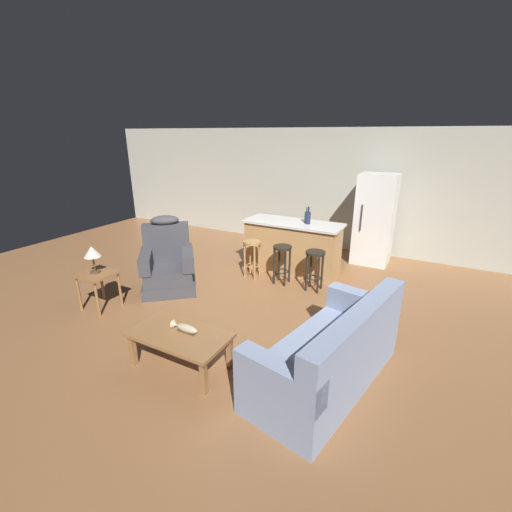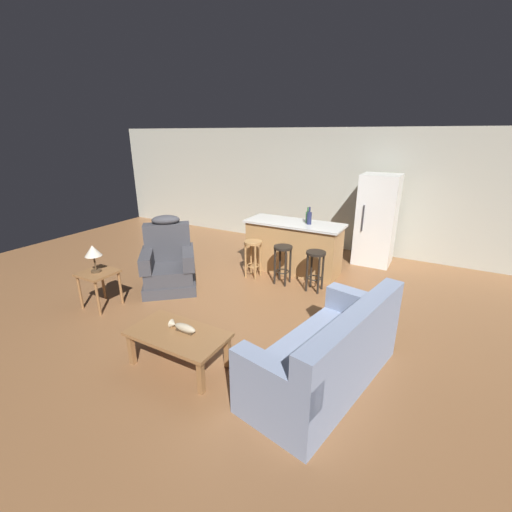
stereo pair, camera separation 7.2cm
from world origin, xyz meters
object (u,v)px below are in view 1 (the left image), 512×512
Objects in this scene: end_table at (98,279)px; bar_stool_middle at (282,258)px; coffee_table at (180,338)px; fish_figurine at (185,328)px; bar_stool_right at (315,263)px; refrigerator at (375,220)px; couch at (331,355)px; bottle_short_amber at (306,217)px; table_lamp at (92,253)px; bar_stool_left at (252,252)px; recliner_near_lamp at (168,264)px; kitchen_island at (292,247)px; bottle_tall_green at (308,218)px.

bar_stool_middle reaches higher than end_table.
coffee_table is 3.24× the size of fish_figurine.
bar_stool_right is 1.96m from refrigerator.
couch is 2.57m from bar_stool_middle.
fish_figurine is 1.23× the size of bottle_short_amber.
end_table is (-2.00, 0.45, -0.00)m from fish_figurine.
couch is at bearing 0.37° from table_lamp.
recliner_near_lamp is at bearing -133.59° from bar_stool_left.
coffee_table is 0.61× the size of kitchen_island.
bottle_tall_green reaches higher than recliner_near_lamp.
bar_stool_middle is at bearing 89.33° from fish_figurine.
bar_stool_middle is 2.20× the size of bottle_tall_green.
coffee_table is 2.04m from end_table.
fish_figurine is 1.60m from couch.
bar_stool_middle is 0.39× the size of refrigerator.
refrigerator reaches higher than bar_stool_left.
bottle_short_amber reaches higher than couch.
kitchen_island is at bearing 136.33° from bar_stool_right.
table_lamp is 3.39m from kitchen_island.
refrigerator reaches higher than bar_stool_middle.
recliner_near_lamp is at bearing 135.15° from coffee_table.
bar_stool_left is (-0.56, 2.55, 0.01)m from fish_figurine.
kitchen_island reaches higher than fish_figurine.
coffee_table is at bearing -103.81° from bar_stool_right.
bar_stool_middle is 1.00× the size of bar_stool_right.
bottle_short_amber reaches higher than end_table.
couch is 3.52m from end_table.
bar_stool_right is at bearing 38.81° from end_table.
table_lamp reaches higher than bar_stool_middle.
bottle_short_amber reaches higher than table_lamp.
fish_figurine is 0.50× the size of bar_stool_right.
refrigerator reaches higher than kitchen_island.
bar_stool_middle is (0.59, 0.00, 0.00)m from bar_stool_left.
bar_stool_left reaches higher than fish_figurine.
coffee_table is at bearing -14.20° from table_lamp.
bottle_tall_green is (0.21, 0.63, 0.60)m from bar_stool_middle.
recliner_near_lamp is at bearing 136.76° from fish_figurine.
bar_stool_left is at bearing 95.78° from recliner_near_lamp.
fish_figurine is 3.33m from bottle_short_amber.
fish_figurine is 0.50× the size of bar_stool_left.
bar_stool_middle is 0.59m from bar_stool_right.
end_table is at bearing 22.84° from table_lamp.
table_lamp is (-1.99, 0.50, 0.50)m from coffee_table.
bar_stool_left is 1.00× the size of bar_stool_right.
bar_stool_right reaches higher than end_table.
bottle_tall_green is at bearing 85.35° from coffee_table.
bottle_short_amber is at bearing 52.34° from table_lamp.
table_lamp is (-0.44, -1.04, 0.45)m from recliner_near_lamp.
table_lamp is 0.60× the size of bar_stool_middle.
recliner_near_lamp reaches higher than bar_stool_left.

